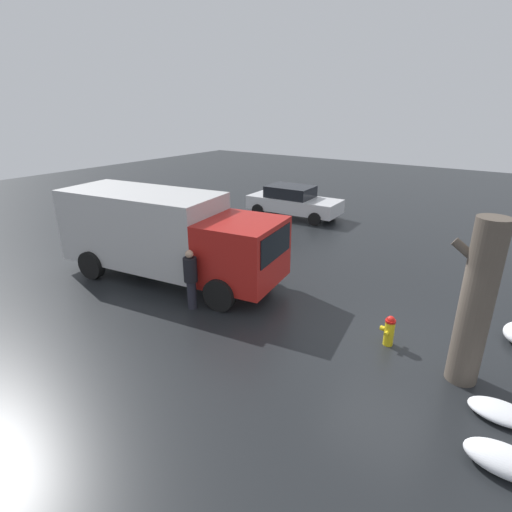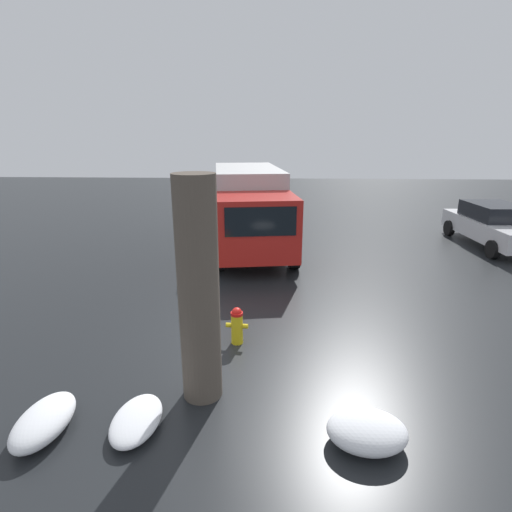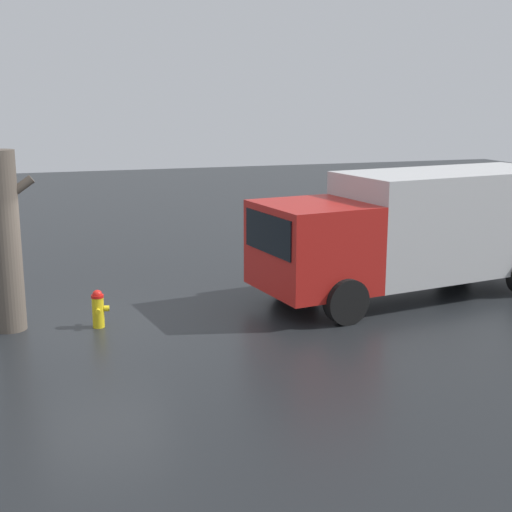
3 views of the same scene
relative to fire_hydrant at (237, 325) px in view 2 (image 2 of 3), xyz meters
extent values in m
plane|color=black|center=(0.00, 0.00, -0.38)|extent=(60.00, 60.00, 0.00)
cylinder|color=yellow|center=(0.00, 0.00, -0.08)|extent=(0.22, 0.22, 0.58)
cylinder|color=red|center=(0.00, 0.00, 0.23)|extent=(0.24, 0.24, 0.06)
sphere|color=red|center=(0.00, 0.00, 0.26)|extent=(0.19, 0.19, 0.19)
cylinder|color=yellow|center=(0.16, -0.02, -0.01)|extent=(0.11, 0.12, 0.11)
cylinder|color=yellow|center=(0.01, 0.16, -0.01)|extent=(0.10, 0.11, 0.09)
cylinder|color=yellow|center=(-0.02, -0.16, -0.01)|extent=(0.10, 0.11, 0.09)
cylinder|color=brown|center=(-1.60, 0.38, 1.31)|extent=(0.60, 0.60, 3.37)
cylinder|color=brown|center=(-1.33, 0.38, 2.25)|extent=(0.68, 0.17, 0.55)
cube|color=red|center=(4.30, -0.18, 0.95)|extent=(2.33, 2.51, 1.76)
cube|color=black|center=(3.28, -0.33, 1.30)|extent=(0.30, 1.86, 0.77)
cube|color=#BCBCBC|center=(7.81, 0.34, 1.20)|extent=(5.34, 2.95, 2.26)
cylinder|color=black|center=(4.56, -1.27, 0.07)|extent=(0.93, 0.41, 0.90)
cylinder|color=black|center=(4.24, 0.94, 0.07)|extent=(0.93, 0.41, 0.90)
cylinder|color=black|center=(9.23, -0.59, 0.07)|extent=(0.93, 0.41, 0.90)
cylinder|color=black|center=(8.91, 1.63, 0.07)|extent=(0.93, 0.41, 0.90)
cylinder|color=#23232D|center=(4.93, 1.28, 0.02)|extent=(0.25, 0.25, 0.79)
cylinder|color=black|center=(4.93, 1.28, 0.75)|extent=(0.36, 0.36, 0.66)
sphere|color=tan|center=(4.93, 1.28, 1.19)|extent=(0.22, 0.22, 0.22)
cube|color=silver|center=(7.40, -8.55, 0.24)|extent=(4.57, 1.98, 0.64)
cube|color=black|center=(7.63, -8.54, 0.84)|extent=(2.23, 1.67, 0.54)
cylinder|color=black|center=(5.84, -7.72, -0.08)|extent=(0.61, 0.23, 0.60)
cylinder|color=black|center=(8.97, -9.38, -0.08)|extent=(0.61, 0.23, 0.60)
cylinder|color=black|center=(8.89, -7.59, -0.08)|extent=(0.61, 0.23, 0.60)
ellipsoid|color=white|center=(-2.38, 1.16, -0.26)|extent=(1.10, 0.65, 0.23)
ellipsoid|color=white|center=(-2.54, 2.36, -0.20)|extent=(1.18, 0.66, 0.35)
ellipsoid|color=white|center=(-2.54, -1.92, -0.18)|extent=(0.83, 1.04, 0.39)
camera|label=1|loc=(-2.03, 8.21, 4.82)|focal=28.00mm
camera|label=2|loc=(-6.85, -0.69, 3.48)|focal=28.00mm
camera|label=3|loc=(-1.17, -13.25, 3.91)|focal=50.00mm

